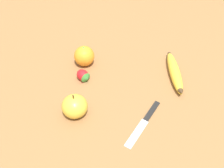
{
  "coord_description": "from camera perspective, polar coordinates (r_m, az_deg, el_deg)",
  "views": [
    {
      "loc": [
        -0.59,
        0.19,
        0.64
      ],
      "look_at": [
        0.02,
        0.06,
        0.03
      ],
      "focal_mm": 42.0,
      "sensor_mm": 36.0,
      "label": 1
    }
  ],
  "objects": [
    {
      "name": "orange",
      "position": [
        0.97,
        -6.06,
        6.09
      ],
      "size": [
        0.08,
        0.08,
        0.08
      ],
      "color": "orange",
      "rests_on": "ground_plane"
    },
    {
      "name": "paring_knife",
      "position": [
        0.81,
        7.13,
        -8.03
      ],
      "size": [
        0.15,
        0.15,
        0.01
      ],
      "rotation": [
        0.0,
        0.0,
        0.79
      ],
      "color": "silver",
      "rests_on": "ground_plane"
    },
    {
      "name": "apple",
      "position": [
        0.8,
        -8.13,
        -4.81
      ],
      "size": [
        0.08,
        0.08,
        0.08
      ],
      "color": "gold",
      "rests_on": "ground_plane"
    },
    {
      "name": "ground_plane",
      "position": [
        0.89,
        3.74,
        -1.27
      ],
      "size": [
        3.0,
        3.0,
        0.0
      ],
      "primitive_type": "plane",
      "color": "olive"
    },
    {
      "name": "banana",
      "position": [
        0.95,
        13.51,
        2.44
      ],
      "size": [
        0.23,
        0.08,
        0.04
      ],
      "rotation": [
        0.0,
        0.0,
        2.95
      ],
      "color": "gold",
      "rests_on": "ground_plane"
    },
    {
      "name": "strawberry",
      "position": [
        0.92,
        -6.26,
        1.81
      ],
      "size": [
        0.06,
        0.06,
        0.04
      ],
      "rotation": [
        0.0,
        0.0,
        3.64
      ],
      "color": "red",
      "rests_on": "ground_plane"
    }
  ]
}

